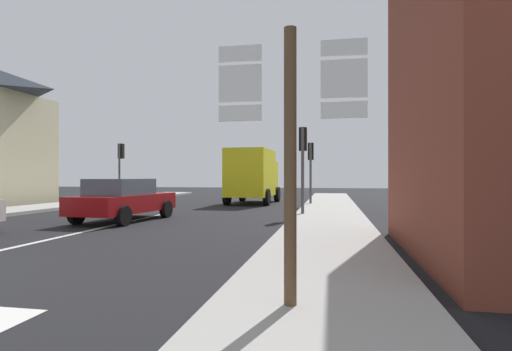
# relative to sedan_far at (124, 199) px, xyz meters

# --- Properties ---
(ground_plane) EXTENTS (80.00, 80.00, 0.00)m
(ground_plane) POSITION_rel_sedan_far_xyz_m (0.32, 1.16, -0.76)
(ground_plane) COLOR black
(sidewalk_right) EXTENTS (2.58, 44.00, 0.14)m
(sidewalk_right) POSITION_rel_sedan_far_xyz_m (7.03, -0.84, -0.69)
(sidewalk_right) COLOR #9E9B96
(sidewalk_right) RESTS_ON ground
(lane_centre_stripe) EXTENTS (0.16, 12.00, 0.01)m
(lane_centre_stripe) POSITION_rel_sedan_far_xyz_m (0.32, -2.84, -0.75)
(lane_centre_stripe) COLOR silver
(lane_centre_stripe) RESTS_ON ground
(sedan_far) EXTENTS (2.28, 4.35, 1.47)m
(sedan_far) POSITION_rel_sedan_far_xyz_m (0.00, 0.00, 0.00)
(sedan_far) COLOR maroon
(sedan_far) RESTS_ON ground
(delivery_truck) EXTENTS (2.60, 5.06, 3.05)m
(delivery_truck) POSITION_rel_sedan_far_xyz_m (2.68, 9.66, 0.89)
(delivery_truck) COLOR yellow
(delivery_truck) RESTS_ON ground
(route_sign_post) EXTENTS (1.66, 0.14, 3.20)m
(route_sign_post) POSITION_rel_sedan_far_xyz_m (6.68, -8.41, 1.15)
(route_sign_post) COLOR brown
(route_sign_post) RESTS_ON ground
(traffic_light_near_right) EXTENTS (0.30, 0.49, 3.44)m
(traffic_light_near_right) POSITION_rel_sedan_far_xyz_m (6.04, 2.61, 1.79)
(traffic_light_near_right) COLOR #47474C
(traffic_light_near_right) RESTS_ON ground
(traffic_light_far_left) EXTENTS (0.30, 0.49, 3.53)m
(traffic_light_far_left) POSITION_rel_sedan_far_xyz_m (-5.40, 9.36, 1.85)
(traffic_light_far_left) COLOR #47474C
(traffic_light_far_left) RESTS_ON ground
(traffic_light_far_right) EXTENTS (0.30, 0.49, 3.33)m
(traffic_light_far_right) POSITION_rel_sedan_far_xyz_m (6.04, 8.46, 1.70)
(traffic_light_far_right) COLOR #47474C
(traffic_light_far_right) RESTS_ON ground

